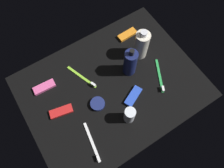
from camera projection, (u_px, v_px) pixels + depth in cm
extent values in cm
cube|color=black|center=(112.00, 87.00, 102.82)|extent=(84.00, 64.00, 1.20)
cylinder|color=#161E50|center=(130.00, 63.00, 98.60)|extent=(6.20, 6.20, 15.50)
cylinder|color=black|center=(132.00, 52.00, 90.20)|extent=(2.20, 2.20, 2.80)
cylinder|color=silver|center=(141.00, 45.00, 102.36)|extent=(6.95, 6.95, 15.72)
cylinder|color=silver|center=(144.00, 34.00, 94.14)|extent=(3.20, 3.20, 2.20)
cylinder|color=silver|center=(129.00, 115.00, 91.59)|extent=(4.82, 4.82, 9.90)
cube|color=#8CD133|center=(82.00, 77.00, 103.85)|extent=(7.36, 17.30, 0.90)
cube|color=white|center=(93.00, 84.00, 101.09)|extent=(1.93, 2.82, 1.20)
cube|color=green|center=(160.00, 75.00, 104.13)|extent=(9.34, 16.54, 0.90)
cube|color=white|center=(163.00, 89.00, 100.21)|extent=(2.17, 2.81, 1.20)
cube|color=white|center=(92.00, 142.00, 91.50)|extent=(3.91, 17.97, 0.90)
cube|color=white|center=(98.00, 158.00, 87.82)|extent=(1.48, 2.74, 1.20)
cube|color=#E55999|center=(44.00, 87.00, 101.36)|extent=(10.61, 4.58, 1.50)
cube|color=orange|center=(127.00, 35.00, 113.40)|extent=(10.55, 4.41, 1.50)
cube|color=red|center=(61.00, 111.00, 96.57)|extent=(11.00, 6.08, 1.50)
cube|color=blue|center=(133.00, 96.00, 99.49)|extent=(11.12, 8.03, 1.50)
cylinder|color=navy|center=(98.00, 104.00, 97.81)|extent=(6.76, 6.76, 1.87)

